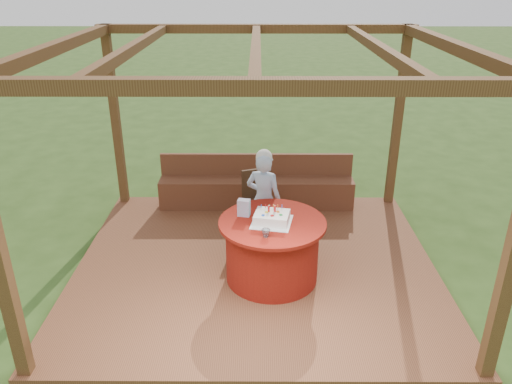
# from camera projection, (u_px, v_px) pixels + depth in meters

# --- Properties ---
(ground) EXTENTS (60.00, 60.00, 0.00)m
(ground) POSITION_uv_depth(u_px,v_px,m) (256.00, 271.00, 6.40)
(ground) COLOR #2A4818
(ground) RESTS_ON ground
(deck) EXTENTS (4.50, 4.00, 0.12)m
(deck) POSITION_uv_depth(u_px,v_px,m) (256.00, 267.00, 6.38)
(deck) COLOR brown
(deck) RESTS_ON ground
(pergola) EXTENTS (4.50, 4.00, 2.72)m
(pergola) POSITION_uv_depth(u_px,v_px,m) (256.00, 83.00, 5.42)
(pergola) COLOR brown
(pergola) RESTS_ON deck
(bench) EXTENTS (3.00, 0.42, 0.80)m
(bench) POSITION_uv_depth(u_px,v_px,m) (256.00, 190.00, 7.81)
(bench) COLOR brown
(bench) RESTS_ON deck
(table) EXTENTS (1.25, 1.25, 0.77)m
(table) POSITION_uv_depth(u_px,v_px,m) (272.00, 249.00, 5.90)
(table) COLOR maroon
(table) RESTS_ON deck
(chair) EXTENTS (0.53, 0.53, 0.87)m
(chair) POSITION_uv_depth(u_px,v_px,m) (259.00, 197.00, 7.03)
(chair) COLOR #392312
(chair) RESTS_ON deck
(elderly_woman) EXTENTS (0.55, 0.46, 1.35)m
(elderly_woman) POSITION_uv_depth(u_px,v_px,m) (264.00, 198.00, 6.53)
(elderly_woman) COLOR #94B3DB
(elderly_woman) RESTS_ON deck
(birthday_cake) EXTENTS (0.52, 0.52, 0.19)m
(birthday_cake) POSITION_uv_depth(u_px,v_px,m) (272.00, 218.00, 5.70)
(birthday_cake) COLOR white
(birthday_cake) RESTS_ON table
(gift_bag) EXTENTS (0.16, 0.12, 0.20)m
(gift_bag) POSITION_uv_depth(u_px,v_px,m) (244.00, 208.00, 5.84)
(gift_bag) COLOR #CA83B7
(gift_bag) RESTS_ON table
(drinking_glass) EXTENTS (0.12, 0.12, 0.09)m
(drinking_glass) POSITION_uv_depth(u_px,v_px,m) (266.00, 233.00, 5.40)
(drinking_glass) COLOR white
(drinking_glass) RESTS_ON table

